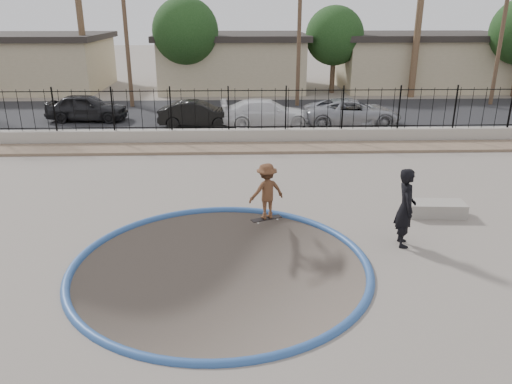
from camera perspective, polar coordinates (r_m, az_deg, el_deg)
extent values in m
cube|color=slate|center=(24.27, -2.97, 4.16)|extent=(120.00, 120.00, 2.20)
torus|color=#294C87|center=(11.76, -4.06, -8.45)|extent=(7.04, 7.04, 0.20)
cube|color=#866F57|center=(21.26, -3.14, 5.04)|extent=(42.00, 1.60, 0.11)
cube|color=gray|center=(22.26, -3.10, 6.40)|extent=(42.00, 0.45, 0.60)
cube|color=black|center=(22.17, -3.12, 7.45)|extent=(40.00, 0.04, 0.03)
cube|color=black|center=(21.87, -3.20, 11.49)|extent=(40.00, 0.04, 0.04)
cube|color=black|center=(28.86, -2.86, 9.06)|extent=(90.00, 8.00, 0.04)
cube|color=tan|center=(41.04, -24.74, 13.09)|extent=(11.00, 8.00, 3.50)
cube|color=#2A2522|center=(40.90, -25.15, 15.79)|extent=(11.60, 8.60, 0.40)
cube|color=tan|center=(38.01, -2.70, 14.43)|extent=(10.00, 8.00, 3.50)
cube|color=#2A2522|center=(37.86, -2.75, 17.36)|extent=(10.60, 8.60, 0.40)
cube|color=tan|center=(40.34, 18.23, 13.81)|extent=(12.00, 8.00, 3.50)
cube|color=#2A2522|center=(40.20, 18.55, 16.57)|extent=(12.60, 8.60, 0.40)
cylinder|color=brown|center=(36.84, -19.35, 17.48)|extent=(0.44, 0.44, 9.00)
cylinder|color=brown|center=(35.25, 18.13, 18.34)|extent=(0.44, 0.44, 10.00)
cylinder|color=#473323|center=(31.01, -14.66, 17.59)|extent=(0.24, 0.24, 9.00)
cylinder|color=#473323|center=(30.52, 4.98, 18.58)|extent=(0.24, 0.24, 9.50)
cylinder|color=#473323|center=(34.07, 26.35, 16.41)|extent=(0.24, 0.24, 9.00)
cylinder|color=#473323|center=(34.73, -7.85, 13.29)|extent=(0.34, 0.34, 3.00)
sphere|color=#143311|center=(34.51, -8.08, 17.74)|extent=(4.32, 4.32, 4.32)
cylinder|color=#473323|center=(36.15, 8.74, 13.32)|extent=(0.34, 0.34, 2.75)
sphere|color=#143311|center=(35.95, 8.95, 17.24)|extent=(3.96, 3.96, 3.96)
imported|color=brown|center=(13.81, 1.22, -0.29)|extent=(1.17, 0.94, 1.58)
cube|color=black|center=(14.08, 1.20, -3.04)|extent=(0.91, 0.55, 0.02)
cylinder|color=silver|center=(13.91, 0.23, -3.52)|extent=(0.07, 0.05, 0.06)
cylinder|color=silver|center=(14.05, -0.06, -3.27)|extent=(0.07, 0.05, 0.06)
cylinder|color=silver|center=(14.15, 2.44, -3.10)|extent=(0.07, 0.05, 0.06)
cylinder|color=silver|center=(14.29, 2.13, -2.86)|extent=(0.07, 0.05, 0.06)
imported|color=black|center=(12.88, 16.73, -1.71)|extent=(0.56, 0.78, 2.02)
cube|color=gray|center=(15.31, 19.88, -1.80)|extent=(1.64, 0.80, 0.40)
imported|color=black|center=(27.93, -18.77, 9.14)|extent=(4.21, 1.88, 1.41)
imported|color=black|center=(25.29, -6.66, 8.84)|extent=(3.92, 1.54, 1.27)
imported|color=silver|center=(25.23, 1.24, 9.02)|extent=(4.68, 2.10, 1.33)
imported|color=#999BA1|center=(25.83, 10.96, 8.93)|extent=(4.85, 2.29, 1.34)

